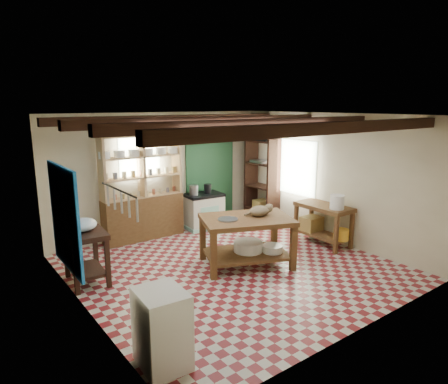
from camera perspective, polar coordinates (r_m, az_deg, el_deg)
floor at (r=7.05m, az=1.16°, el=-10.76°), size 5.00×5.00×0.02m
ceiling at (r=6.48m, az=1.27°, el=10.96°), size 5.00×5.00×0.02m
wall_back at (r=8.71m, az=-8.91°, el=2.62°), size 5.00×0.04×2.60m
wall_front at (r=4.98m, az=19.20°, el=-5.46°), size 5.00×0.04×2.60m
wall_left at (r=5.52m, az=-19.80°, el=-3.74°), size 0.04×5.00×2.60m
wall_right at (r=8.38m, az=14.87°, el=1.96°), size 0.04×5.00×2.60m
ceiling_beams at (r=6.48m, az=1.26°, el=9.90°), size 5.00×3.80×0.15m
blue_wall_patch at (r=6.42m, az=-21.79°, el=-3.53°), size 0.04×1.40×1.60m
green_wall_patch at (r=9.33m, az=-2.01°, el=3.11°), size 1.30×0.04×2.30m
window_back at (r=8.42m, az=-11.96°, el=4.91°), size 0.90×0.02×0.80m
window_right at (r=8.99m, az=9.86°, el=3.54°), size 0.02×1.30×1.20m
utensil_rail at (r=4.32m, az=-14.81°, el=-1.24°), size 0.06×0.90×0.28m
pot_rack at (r=8.88m, az=-0.50°, el=8.68°), size 0.86×0.12×0.36m
shelving_unit at (r=8.35m, az=-11.59°, el=0.68°), size 1.70×0.34×2.20m
tall_rack at (r=9.49m, az=5.45°, el=1.68°), size 0.40×0.86×2.00m
work_table at (r=7.01m, az=3.22°, el=-7.05°), size 1.79×1.51×0.86m
stove at (r=9.04m, az=-2.88°, el=-2.72°), size 0.86×0.62×0.80m
prep_table at (r=6.71m, az=-19.09°, el=-8.72°), size 0.65×0.89×0.85m
white_cabinet at (r=4.54m, az=-8.87°, el=-18.75°), size 0.52×0.61×0.86m
right_counter at (r=8.25m, az=13.94°, el=-4.54°), size 0.58×1.14×0.81m
cat at (r=6.98m, az=5.11°, el=-2.70°), size 0.45×0.38×0.18m
steel_tray at (r=6.73m, az=0.55°, el=-3.91°), size 0.44×0.44×0.02m
basin_large at (r=7.11m, az=3.48°, el=-7.74°), size 0.67×0.67×0.18m
basin_small at (r=7.11m, az=6.95°, el=-8.03°), size 0.46×0.46×0.12m
kettle_left at (r=8.80m, az=-4.33°, el=0.27°), size 0.21×0.21×0.22m
kettle_right at (r=8.97m, az=-2.35°, el=0.48°), size 0.18×0.18×0.21m
enamel_bowl at (r=6.54m, az=-19.42°, el=-4.42°), size 0.43×0.43×0.20m
white_bucket at (r=7.86m, az=15.86°, el=-1.39°), size 0.27×0.27×0.27m
wicker_basket at (r=8.45m, az=12.37°, el=-4.39°), size 0.41×0.33×0.29m
yellow_tub at (r=8.01m, az=16.37°, el=-5.84°), size 0.29×0.29×0.21m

